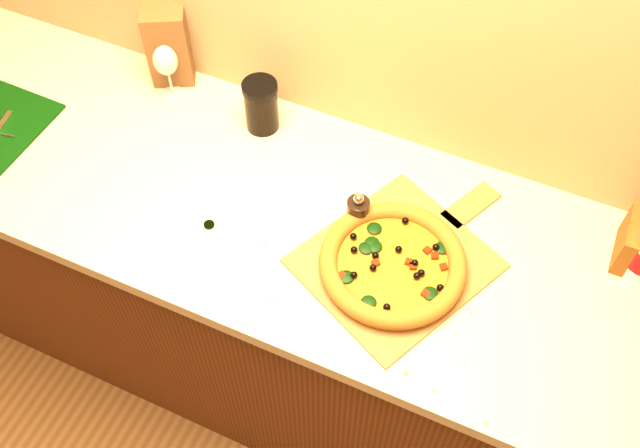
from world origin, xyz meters
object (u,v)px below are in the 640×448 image
Objects in this scene: pizza_peel at (400,259)px; pizza at (393,264)px; dark_jar at (261,106)px; wine_glass at (166,62)px; pepper_grinder at (358,211)px.

pizza_peel is 1.71× the size of pizza.
pizza is 2.27× the size of dark_jar.
pizza reaches higher than pizza_peel.
wine_glass is 0.28m from dark_jar.
wine_glass is 1.11× the size of dark_jar.
dark_jar is at bearing 178.05° from pizza_peel.
pizza_peel is 3.89× the size of dark_jar.
pizza_peel is 5.58× the size of pepper_grinder.
pizza is 0.80m from wine_glass.
pizza_peel is 0.15m from pepper_grinder.
wine_glass is (-0.75, 0.29, 0.08)m from pizza.
pizza_peel is 0.54m from dark_jar.
pepper_grinder is at bearing -28.41° from dark_jar.
pizza is 3.26× the size of pepper_grinder.
pepper_grinder is (-0.12, 0.09, 0.01)m from pizza.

